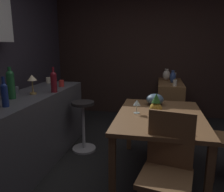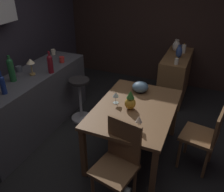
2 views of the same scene
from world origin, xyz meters
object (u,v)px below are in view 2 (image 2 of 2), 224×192
Objects in this scene: cup_cream at (53,52)px; counter_lamp at (31,63)px; wine_glass_left at (139,119)px; vase_ceramic_blue at (179,52)px; cup_red at (62,60)px; wine_bottle_green at (11,69)px; dining_table at (135,113)px; sideboard_cabinet at (175,76)px; wine_glass_right at (116,95)px; cup_slate at (19,69)px; vase_ceramic_ivory at (176,46)px; wine_bottle_cobalt at (3,84)px; pillar_candle_short at (184,49)px; bar_stool at (80,99)px; chair_by_doorway at (205,136)px; chair_near_window at (118,161)px; fruit_bowl at (140,87)px; pineapple_centerpiece at (130,101)px; wine_bottle_ruby at (50,63)px; pillar_candle_tall at (176,61)px.

counter_lamp is (-0.82, -0.22, 0.13)m from cup_cream.
wine_glass_left is 2.12m from vase_ceramic_blue.
vase_ceramic_blue is at bearing -65.45° from cup_cream.
wine_bottle_green is at bearing 164.82° from cup_red.
dining_table is 1.20× the size of sideboard_cabinet.
wine_glass_right is 1.53m from cup_slate.
wine_bottle_cobalt is at bearing 148.60° from vase_ceramic_ivory.
counter_lamp reaches higher than cup_slate.
pillar_candle_short is (1.99, -2.05, -0.04)m from cup_slate.
dining_table is 12.23× the size of cup_cream.
bar_stool is 1.88m from vase_ceramic_blue.
cup_red is (0.48, 2.26, 0.46)m from chair_by_doorway.
wine_glass_right is 0.83× the size of pillar_candle_short.
vase_ceramic_blue reaches higher than cup_red.
cup_slate is at bearing 89.27° from dining_table.
cup_red is at bearing 68.16° from dining_table.
wine_bottle_green is at bearing 100.50° from wine_glass_right.
sideboard_cabinet is at bearing -2.85° from chair_near_window.
chair_near_window is 4.32× the size of vase_ceramic_ivory.
bar_stool is 1.02m from cup_slate.
pillar_candle_short is (0.17, -0.07, 0.49)m from sideboard_cabinet.
wine_bottle_green is 2.72m from vase_ceramic_blue.
dining_table is 0.44m from fruit_bowl.
vase_ceramic_ivory is (2.05, -0.38, 0.07)m from wine_glass_right.
wine_bottle_green reaches higher than pineapple_centerpiece.
vase_ceramic_ivory is (2.04, -0.12, 0.27)m from dining_table.
cup_red is (0.96, 1.57, 0.09)m from wine_glass_left.
counter_lamp is at bearing 141.09° from vase_ceramic_ivory.
wine_glass_left is at bearing -163.97° from fruit_bowl.
pillar_candle_short is at bearing 16.93° from chair_by_doorway.
pillar_candle_short is at bearing -45.92° from cup_slate.
wine_bottle_ruby is at bearing 69.42° from wine_glass_left.
cup_cream is at bearing 53.50° from cup_red.
bar_stool is 1.28m from wine_bottle_cobalt.
cup_slate is at bearing 28.91° from wine_bottle_green.
vase_ceramic_blue is (0.32, 0.02, 0.05)m from pillar_candle_tall.
wine_glass_right is at bearing 165.52° from pillar_candle_short.
chair_near_window is 3.89× the size of pineapple_centerpiece.
pillar_candle_tall is at bearing -53.57° from bar_stool.
chair_near_window reaches higher than chair_by_doorway.
cup_red is (0.16, 1.34, 0.14)m from fruit_bowl.
cup_red is at bearing 65.32° from pineapple_centerpiece.
cup_cream is (0.65, 0.42, -0.10)m from wine_bottle_ruby.
cup_red is 1.85m from pillar_candle_tall.
vase_ceramic_ivory is at bearing -37.65° from wine_bottle_ruby.
wine_bottle_green is (0.47, 1.70, 0.55)m from chair_near_window.
vase_ceramic_blue is (0.90, -1.97, -0.02)m from cup_cream.
wine_bottle_cobalt reaches higher than pillar_candle_short.
bar_stool is (0.35, 1.90, -0.10)m from chair_by_doorway.
fruit_bowl is at bearing 167.66° from vase_ceramic_blue.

